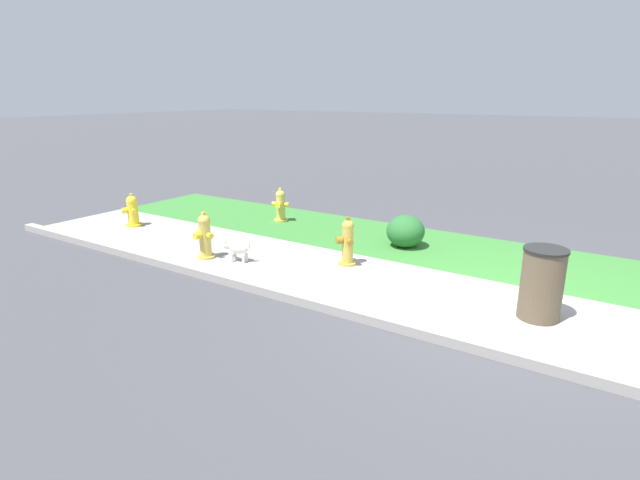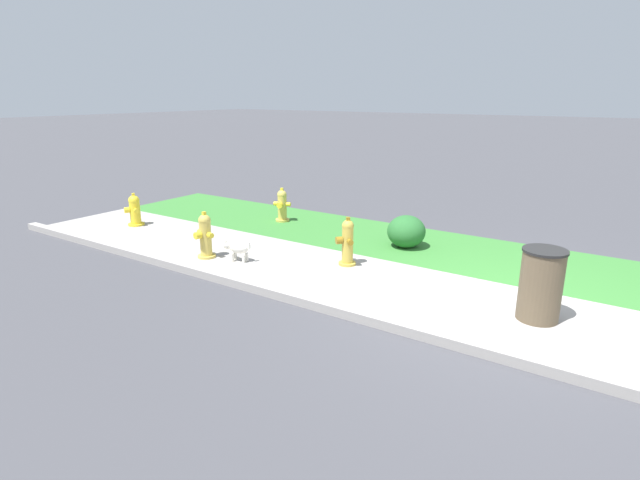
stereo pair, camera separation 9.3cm
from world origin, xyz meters
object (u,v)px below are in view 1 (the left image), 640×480
(fire_hydrant_across_street, at_px, (347,242))
(fire_hydrant_far_end, at_px, (132,211))
(trash_bin, at_px, (542,284))
(shrub_bush_near_lamp, at_px, (405,231))
(fire_hydrant_near_corner, at_px, (280,206))
(fire_hydrant_mid_block, at_px, (205,236))
(small_white_dog, at_px, (236,248))

(fire_hydrant_across_street, bearing_deg, fire_hydrant_far_end, 46.67)
(fire_hydrant_far_end, distance_m, trash_bin, 7.92)
(shrub_bush_near_lamp, bearing_deg, trash_bin, -35.78)
(shrub_bush_near_lamp, bearing_deg, fire_hydrant_far_end, -161.63)
(fire_hydrant_across_street, bearing_deg, fire_hydrant_near_corner, 10.42)
(fire_hydrant_mid_block, relative_size, small_white_dog, 1.62)
(fire_hydrant_far_end, height_order, fire_hydrant_across_street, fire_hydrant_across_street)
(small_white_dog, bearing_deg, fire_hydrant_near_corner, -81.35)
(trash_bin, distance_m, shrub_bush_near_lamp, 3.21)
(fire_hydrant_far_end, bearing_deg, fire_hydrant_across_street, -149.24)
(fire_hydrant_mid_block, relative_size, fire_hydrant_near_corner, 1.09)
(trash_bin, bearing_deg, shrub_bush_near_lamp, 144.22)
(fire_hydrant_near_corner, bearing_deg, small_white_dog, 93.48)
(small_white_dog, bearing_deg, trash_bin, 171.54)
(fire_hydrant_across_street, bearing_deg, shrub_bush_near_lamp, -61.34)
(small_white_dog, xyz_separation_m, shrub_bush_near_lamp, (1.96, 2.29, 0.05))
(trash_bin, relative_size, shrub_bush_near_lamp, 1.32)
(fire_hydrant_across_street, distance_m, small_white_dog, 1.81)
(fire_hydrant_mid_block, relative_size, trash_bin, 0.88)
(fire_hydrant_mid_block, bearing_deg, fire_hydrant_far_end, -4.11)
(fire_hydrant_mid_block, bearing_deg, fire_hydrant_near_corner, -70.24)
(fire_hydrant_across_street, bearing_deg, trash_bin, -145.33)
(fire_hydrant_near_corner, distance_m, shrub_bush_near_lamp, 3.01)
(fire_hydrant_far_end, height_order, small_white_dog, fire_hydrant_far_end)
(fire_hydrant_mid_block, distance_m, fire_hydrant_far_end, 2.88)
(fire_hydrant_near_corner, distance_m, trash_bin, 5.99)
(shrub_bush_near_lamp, bearing_deg, fire_hydrant_across_street, -104.27)
(shrub_bush_near_lamp, bearing_deg, fire_hydrant_near_corner, 175.46)
(fire_hydrant_far_end, height_order, shrub_bush_near_lamp, fire_hydrant_far_end)
(small_white_dog, bearing_deg, fire_hydrant_far_end, -22.68)
(fire_hydrant_far_end, distance_m, fire_hydrant_across_street, 4.96)
(fire_hydrant_mid_block, height_order, fire_hydrant_far_end, fire_hydrant_mid_block)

